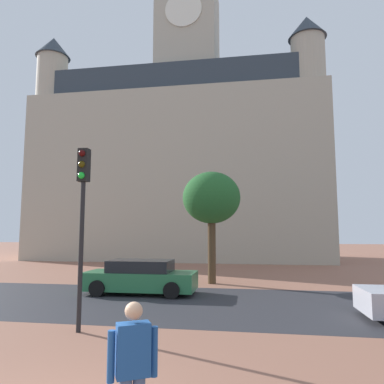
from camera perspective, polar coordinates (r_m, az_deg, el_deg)
ground_plane at (r=14.58m, az=-1.80°, el=-16.54°), size 120.00×120.00×0.00m
street_asphalt_strip at (r=13.44m, az=-2.79°, el=-17.40°), size 120.00×6.84×0.00m
landmark_building at (r=34.79m, az=-1.73°, el=5.65°), size 26.77×10.87×31.74m
person_skater at (r=4.79m, az=-9.59°, el=-26.15°), size 0.55×0.41×1.73m
car_green at (r=15.21m, az=-8.30°, el=-13.49°), size 4.58×1.99×1.38m
traffic_light_pole at (r=9.86m, az=-17.30°, el=-1.60°), size 0.28×0.34×4.81m
tree_curb_far at (r=17.90m, az=3.17°, el=-1.09°), size 2.92×2.92×5.59m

